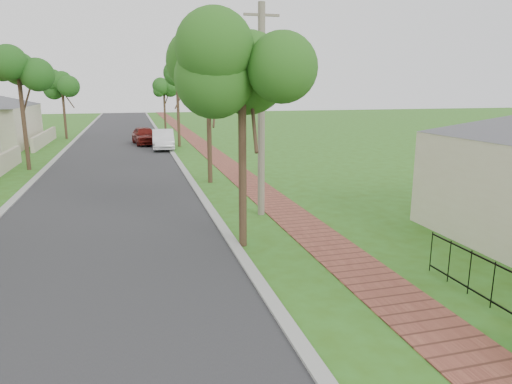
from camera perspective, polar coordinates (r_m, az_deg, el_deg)
name	(u,v)px	position (r m, az deg, el deg)	size (l,w,h in m)	color
road	(114,172)	(25.40, -17.33, 2.38)	(7.00, 120.00, 0.02)	#28282B
kerb_right	(183,169)	(25.51, -9.12, 2.85)	(0.30, 120.00, 0.10)	#9E9E99
kerb_left	(39,176)	(25.80, -25.45, 1.87)	(0.30, 120.00, 0.10)	#9E9E99
sidewalk	(229,167)	(25.91, -3.39, 3.15)	(1.50, 120.00, 0.03)	#98503C
street_trees	(114,85)	(31.85, -17.29, 12.63)	(10.70, 37.65, 5.89)	#382619
parked_car_red	(145,136)	(37.14, -13.76, 6.86)	(1.64, 4.08, 1.39)	#5E120E
parked_car_white	(163,140)	(33.93, -11.52, 6.44)	(1.49, 4.27, 1.41)	white
near_tree	(242,71)	(12.34, -1.78, 14.86)	(2.35, 2.35, 6.03)	#382619
utility_pole	(261,112)	(15.61, 0.67, 10.01)	(1.20, 0.24, 7.08)	slate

